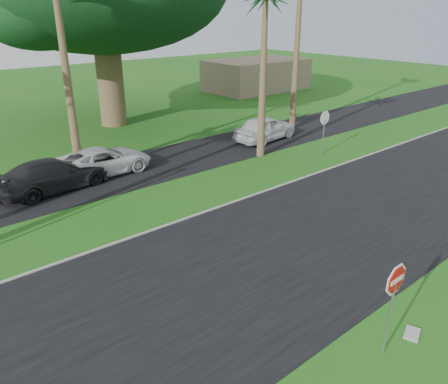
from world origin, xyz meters
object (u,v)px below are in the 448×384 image
stop_sign_near (394,292)px  stop_sign_far (324,123)px  car_minivan (103,161)px  car_pickup (265,128)px  car_dark (53,175)px

stop_sign_near → stop_sign_far: 15.91m
car_minivan → car_pickup: size_ratio=1.08×
stop_sign_near → car_dark: (-2.34, 15.39, -1.04)m
stop_sign_near → car_dark: 15.60m
stop_sign_far → car_pickup: size_ratio=0.58×
car_minivan → car_pickup: (10.58, -0.89, 0.09)m
stop_sign_far → car_minivan: (-11.15, 4.96, -1.09)m
car_dark → car_minivan: 2.74m
stop_sign_far → car_pickup: (-0.58, 4.07, -1.00)m
car_dark → car_minivan: bearing=-85.0°
car_minivan → stop_sign_near: bearing=178.6°
stop_sign_far → car_minivan: size_ratio=0.53×
stop_sign_far → car_pickup: stop_sign_far is taller
stop_sign_far → car_minivan: 12.25m
car_minivan → car_dark: bearing=101.7°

